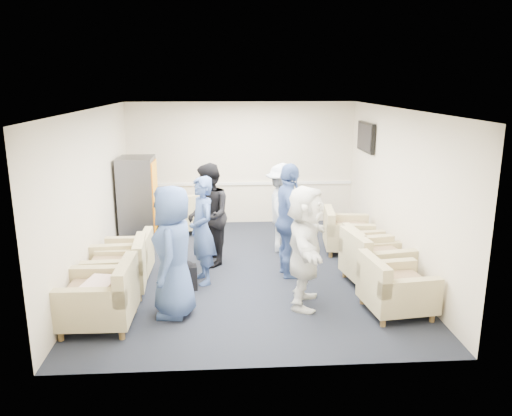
{
  "coord_description": "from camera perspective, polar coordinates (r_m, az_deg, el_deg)",
  "views": [
    {
      "loc": [
        -0.39,
        -7.98,
        3.13
      ],
      "look_at": [
        0.14,
        0.2,
        1.04
      ],
      "focal_mm": 35.0,
      "sensor_mm": 36.0,
      "label": 1
    }
  ],
  "objects": [
    {
      "name": "armchair_left_far",
      "position": [
        8.43,
        -14.25,
        -5.64
      ],
      "size": [
        0.81,
        0.81,
        0.64
      ],
      "rotation": [
        0.0,
        0.0,
        -1.58
      ],
      "color": "tan",
      "rests_on": "floor"
    },
    {
      "name": "tv",
      "position": [
        10.23,
        12.44,
        7.91
      ],
      "size": [
        0.1,
        1.0,
        0.58
      ],
      "color": "black",
      "rests_on": "right_wall"
    },
    {
      "name": "pillow",
      "position": [
        6.83,
        -17.39,
        -8.48
      ],
      "size": [
        0.44,
        0.53,
        0.14
      ],
      "primitive_type": "cube",
      "rotation": [
        0.0,
        0.0,
        -1.75
      ],
      "color": "silver",
      "rests_on": "armchair_left_near"
    },
    {
      "name": "person_mid_right",
      "position": [
        8.07,
        3.78,
        -1.48
      ],
      "size": [
        0.56,
        1.14,
        1.88
      ],
      "primitive_type": "imported",
      "rotation": [
        0.0,
        0.0,
        1.66
      ],
      "color": "#3B558F",
      "rests_on": "floor"
    },
    {
      "name": "vending_machine",
      "position": [
        10.15,
        -13.3,
        0.94
      ],
      "size": [
        0.69,
        0.8,
        1.7
      ],
      "color": "#53545C",
      "rests_on": "floor"
    },
    {
      "name": "armchair_right_far",
      "position": [
        9.53,
        10.1,
        -2.91
      ],
      "size": [
        0.95,
        0.95,
        0.69
      ],
      "rotation": [
        0.0,
        0.0,
        1.46
      ],
      "color": "tan",
      "rests_on": "floor"
    },
    {
      "name": "person_back_right",
      "position": [
        9.27,
        3.03,
        -0.02
      ],
      "size": [
        0.76,
        1.15,
        1.67
      ],
      "primitive_type": "imported",
      "rotation": [
        0.0,
        0.0,
        1.44
      ],
      "color": "silver",
      "rests_on": "floor"
    },
    {
      "name": "backpack",
      "position": [
        7.81,
        -7.77,
        -7.57
      ],
      "size": [
        0.29,
        0.22,
        0.46
      ],
      "rotation": [
        0.0,
        0.0,
        0.13
      ],
      "color": "black",
      "rests_on": "floor"
    },
    {
      "name": "ceiling",
      "position": [
        8.0,
        -0.96,
        11.23
      ],
      "size": [
        6.0,
        6.0,
        0.0
      ],
      "primitive_type": "plane",
      "rotation": [
        3.14,
        0.0,
        0.0
      ],
      "color": "silver",
      "rests_on": "back_wall"
    },
    {
      "name": "armchair_right_near",
      "position": [
        7.2,
        15.4,
        -8.98
      ],
      "size": [
        0.96,
        0.96,
        0.69
      ],
      "rotation": [
        0.0,
        0.0,
        1.69
      ],
      "color": "tan",
      "rests_on": "floor"
    },
    {
      "name": "armchair_corner",
      "position": [
        10.65,
        -8.66,
        -0.91
      ],
      "size": [
        1.16,
        1.16,
        0.73
      ],
      "rotation": [
        0.0,
        0.0,
        3.48
      ],
      "color": "tan",
      "rests_on": "floor"
    },
    {
      "name": "right_wall",
      "position": [
        8.67,
        15.83,
        1.92
      ],
      "size": [
        0.02,
        6.0,
        2.7
      ],
      "primitive_type": "cube",
      "color": "beige",
      "rests_on": "floor"
    },
    {
      "name": "left_wall",
      "position": [
        8.44,
        -18.13,
        1.42
      ],
      "size": [
        0.02,
        6.0,
        2.7
      ],
      "primitive_type": "cube",
      "color": "beige",
      "rests_on": "floor"
    },
    {
      "name": "floor",
      "position": [
        8.58,
        -0.88,
        -7.09
      ],
      "size": [
        6.0,
        6.0,
        0.0
      ],
      "primitive_type": "plane",
      "color": "black",
      "rests_on": "ground"
    },
    {
      "name": "armchair_left_near",
      "position": [
        6.9,
        -17.15,
        -9.94
      ],
      "size": [
        0.94,
        0.94,
        0.74
      ],
      "rotation": [
        0.0,
        0.0,
        -1.59
      ],
      "color": "tan",
      "rests_on": "floor"
    },
    {
      "name": "person_back_left",
      "position": [
        8.61,
        -5.44,
        -0.81
      ],
      "size": [
        0.84,
        0.99,
        1.78
      ],
      "primitive_type": "imported",
      "rotation": [
        0.0,
        0.0,
        -1.37
      ],
      "color": "black",
      "rests_on": "floor"
    },
    {
      "name": "person_mid_left",
      "position": [
        7.86,
        -6.18,
        -2.57
      ],
      "size": [
        0.6,
        0.73,
        1.71
      ],
      "primitive_type": "imported",
      "rotation": [
        0.0,
        0.0,
        -1.22
      ],
      "color": "#3B558F",
      "rests_on": "floor"
    },
    {
      "name": "front_wall",
      "position": [
        5.3,
        0.71,
        -5.3
      ],
      "size": [
        5.0,
        0.02,
        2.7
      ],
      "primitive_type": "cube",
      "color": "beige",
      "rests_on": "floor"
    },
    {
      "name": "armchair_right_midnear",
      "position": [
        8.09,
        13.24,
        -6.07
      ],
      "size": [
        1.05,
        1.05,
        0.73
      ],
      "rotation": [
        0.0,
        0.0,
        1.74
      ],
      "color": "tan",
      "rests_on": "floor"
    },
    {
      "name": "armchair_left_mid",
      "position": [
        7.86,
        -15.25,
        -6.91
      ],
      "size": [
        0.94,
        0.94,
        0.7
      ],
      "rotation": [
        0.0,
        0.0,
        -1.5
      ],
      "color": "tan",
      "rests_on": "floor"
    },
    {
      "name": "person_front_left",
      "position": [
        6.81,
        -9.45,
        -4.94
      ],
      "size": [
        0.63,
        0.92,
        1.81
      ],
      "primitive_type": "imported",
      "rotation": [
        0.0,
        0.0,
        -1.63
      ],
      "color": "#3B558F",
      "rests_on": "floor"
    },
    {
      "name": "armchair_right_midfar",
      "position": [
        8.73,
        12.63,
        -4.88
      ],
      "size": [
        0.87,
        0.87,
        0.62
      ],
      "rotation": [
        0.0,
        0.0,
        1.7
      ],
      "color": "tan",
      "rests_on": "floor"
    },
    {
      "name": "back_wall",
      "position": [
        11.13,
        -1.69,
        5.1
      ],
      "size": [
        5.0,
        0.02,
        2.7
      ],
      "primitive_type": "cube",
      "color": "beige",
      "rests_on": "floor"
    },
    {
      "name": "person_front_right",
      "position": [
        7.04,
        5.65,
        -4.43
      ],
      "size": [
        0.85,
        1.7,
        1.75
      ],
      "primitive_type": "imported",
      "rotation": [
        0.0,
        0.0,
        1.35
      ],
      "color": "white",
      "rests_on": "floor"
    },
    {
      "name": "chair_rail",
      "position": [
        11.19,
        -1.67,
        2.81
      ],
      "size": [
        4.98,
        0.04,
        0.06
      ],
      "primitive_type": "cube",
      "color": "silver",
      "rests_on": "back_wall"
    }
  ]
}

